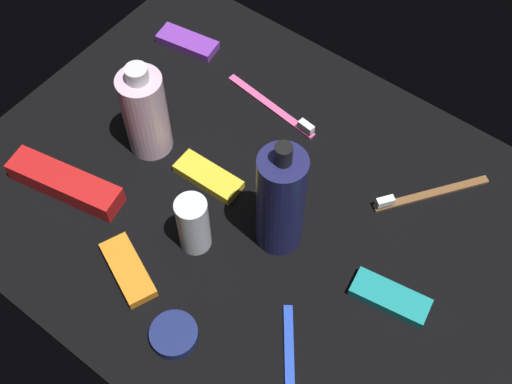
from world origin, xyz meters
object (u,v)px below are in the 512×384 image
(bodywash_bottle, at_px, (145,113))
(snack_bar_teal, at_px, (390,297))
(snack_bar_yellow, at_px, (208,177))
(toothbrush_blue, at_px, (290,381))
(deodorant_stick, at_px, (193,224))
(lotion_bottle, at_px, (281,201))
(cream_tin_left, at_px, (174,335))
(toothpaste_box_red, at_px, (65,183))
(snack_bar_purple, at_px, (187,42))
(toothbrush_brown, at_px, (425,194))
(snack_bar_orange, at_px, (128,270))
(toothbrush_pink, at_px, (276,108))

(bodywash_bottle, relative_size, snack_bar_teal, 1.59)
(snack_bar_yellow, bearing_deg, snack_bar_teal, 177.79)
(toothbrush_blue, bearing_deg, deodorant_stick, -20.35)
(lotion_bottle, distance_m, cream_tin_left, 0.22)
(toothpaste_box_red, relative_size, snack_bar_purple, 1.69)
(toothpaste_box_red, distance_m, snack_bar_yellow, 0.21)
(bodywash_bottle, distance_m, snack_bar_teal, 0.43)
(toothbrush_brown, bearing_deg, toothpaste_box_red, 35.90)
(bodywash_bottle, height_order, cream_tin_left, bodywash_bottle)
(deodorant_stick, bearing_deg, snack_bar_teal, -161.30)
(snack_bar_orange, bearing_deg, snack_bar_yellow, -64.06)
(snack_bar_yellow, bearing_deg, snack_bar_purple, -44.78)
(toothbrush_pink, height_order, cream_tin_left, toothbrush_pink)
(toothpaste_box_red, xyz_separation_m, snack_bar_orange, (-0.16, 0.04, -0.01))
(toothbrush_blue, relative_size, cream_tin_left, 2.42)
(toothbrush_brown, distance_m, snack_bar_orange, 0.44)
(toothpaste_box_red, xyz_separation_m, cream_tin_left, (-0.27, 0.08, -0.01))
(toothbrush_blue, relative_size, snack_bar_teal, 1.45)
(toothpaste_box_red, bearing_deg, bodywash_bottle, -118.31)
(deodorant_stick, xyz_separation_m, cream_tin_left, (-0.07, 0.12, -0.04))
(snack_bar_purple, bearing_deg, bodywash_bottle, 106.32)
(toothbrush_blue, xyz_separation_m, snack_bar_yellow, (0.27, -0.17, 0.00))
(snack_bar_teal, bearing_deg, deodorant_stick, 9.55)
(deodorant_stick, relative_size, toothpaste_box_red, 0.55)
(lotion_bottle, height_order, toothbrush_brown, lotion_bottle)
(toothbrush_pink, height_order, snack_bar_purple, toothbrush_pink)
(toothbrush_pink, bearing_deg, toothbrush_blue, 128.61)
(deodorant_stick, relative_size, snack_bar_purple, 0.94)
(toothbrush_brown, height_order, snack_bar_teal, toothbrush_brown)
(snack_bar_purple, bearing_deg, snack_bar_orange, 110.52)
(lotion_bottle, distance_m, snack_bar_yellow, 0.16)
(deodorant_stick, relative_size, snack_bar_orange, 0.94)
(toothpaste_box_red, bearing_deg, toothbrush_pink, -128.06)
(snack_bar_teal, bearing_deg, toothpaste_box_red, 6.97)
(toothbrush_blue, height_order, snack_bar_orange, toothbrush_blue)
(bodywash_bottle, distance_m, deodorant_stick, 0.19)
(snack_bar_yellow, bearing_deg, snack_bar_orange, 91.75)
(bodywash_bottle, xyz_separation_m, snack_bar_teal, (-0.43, 0.00, -0.07))
(toothbrush_brown, distance_m, toothbrush_blue, 0.34)
(lotion_bottle, relative_size, snack_bar_orange, 2.00)
(snack_bar_purple, xyz_separation_m, snack_bar_teal, (-0.52, 0.20, 0.00))
(lotion_bottle, height_order, toothbrush_blue, lotion_bottle)
(lotion_bottle, distance_m, toothbrush_blue, 0.23)
(snack_bar_orange, xyz_separation_m, cream_tin_left, (-0.11, 0.03, 0.00))
(bodywash_bottle, xyz_separation_m, toothpaste_box_red, (0.04, 0.14, -0.06))
(lotion_bottle, height_order, snack_bar_yellow, lotion_bottle)
(toothbrush_pink, distance_m, snack_bar_teal, 0.36)
(toothpaste_box_red, xyz_separation_m, snack_bar_purple, (0.05, -0.33, -0.01))
(cream_tin_left, bearing_deg, deodorant_stick, -61.24)
(snack_bar_purple, bearing_deg, deodorant_stick, 122.89)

